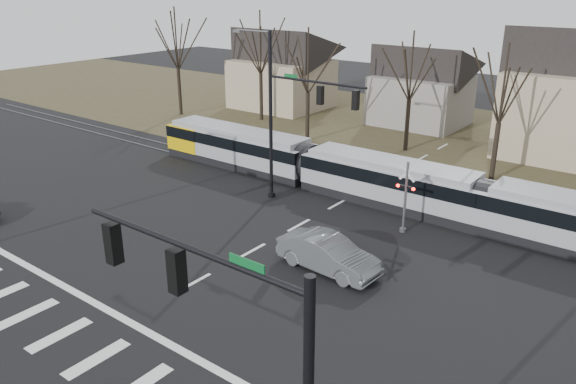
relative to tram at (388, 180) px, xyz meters
The scene contains 14 objects.
ground 16.23m from the tram, 98.05° to the right, with size 140.00×140.00×0.00m, color black.
grass_verge 16.23m from the tram, 98.05° to the left, with size 140.00×28.00×0.01m, color #38331E.
crosswalk 20.18m from the tram, 96.46° to the right, with size 27.00×2.60×0.01m.
stop_line 18.01m from the tram, 97.25° to the right, with size 28.00×0.35×0.01m, color silver.
lane_dashes 2.72m from the tram, behind, with size 0.18×30.00×0.01m.
rail_pair 2.72m from the tram, behind, with size 90.00×1.52×0.06m.
tram is the anchor object (origin of this frame).
sedan 9.51m from the tram, 78.58° to the right, with size 5.20×2.09×1.68m, color #555A5D.
signal_pole_near_right 23.64m from the tram, 70.36° to the right, with size 6.72×0.44×8.00m.
signal_pole_far 7.18m from the tram, 143.16° to the right, with size 9.28×0.44×10.20m.
rail_crossing_signal 4.23m from the tram, 49.53° to the right, with size 1.08×0.36×4.00m.
tree_row 10.59m from the tram, 91.51° to the left, with size 59.20×7.20×10.00m.
house_a 28.78m from the tram, 141.05° to the left, with size 9.72×8.64×8.60m.
house_b 21.42m from the tram, 109.96° to the left, with size 8.64×7.56×7.65m.
Camera 1 is at (17.00, -13.16, 12.90)m, focal length 35.00 mm.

